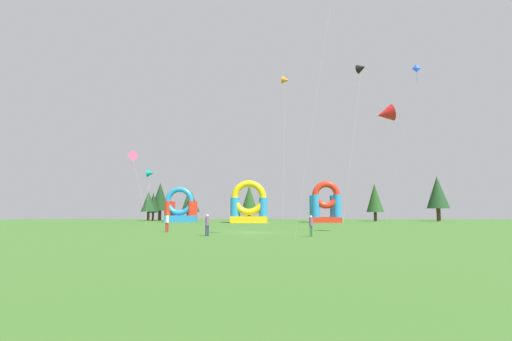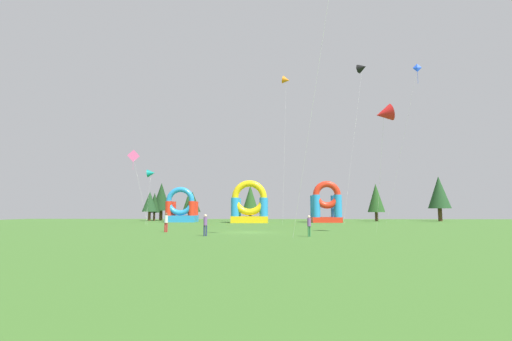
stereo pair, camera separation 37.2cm
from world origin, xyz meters
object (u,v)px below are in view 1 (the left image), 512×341
Objects in this scene: kite_black_delta at (361,68)px; kite_orange_delta at (286,80)px; kite_pink_diamond at (133,157)px; person_far_side at (207,223)px; kite_blue_diamond at (416,71)px; kite_red_delta at (385,114)px; person_midfield at (167,221)px; person_near_camera at (311,224)px; inflatable_orange_dome at (249,208)px; kite_teal_delta at (150,173)px; inflatable_blue_arch at (180,210)px; inflatable_yellow_castle at (325,207)px.

kite_black_delta is 14.32m from kite_orange_delta.
person_far_side is at bearing -57.36° from kite_pink_diamond.
kite_black_delta is 1.13× the size of kite_orange_delta.
kite_pink_diamond is 44.02m from kite_blue_diamond.
person_midfield is at bearing 173.47° from kite_red_delta.
kite_orange_delta is (-7.44, 29.98, 13.81)m from kite_red_delta.
kite_blue_diamond is 43.72m from person_far_side.
inflatable_orange_dome is at bearing 59.89° from person_near_camera.
kite_blue_diamond reaches higher than person_midfield.
kite_orange_delta is at bearing -10.32° from inflatable_orange_dome.
kite_pink_diamond is at bearing -144.43° from inflatable_orange_dome.
kite_teal_delta is at bearing 177.43° from kite_blue_diamond.
kite_black_delta is 41.23m from inflatable_blue_arch.
person_midfield is at bearing -130.52° from kite_black_delta.
inflatable_blue_arch is at bearing 176.64° from kite_black_delta.
kite_blue_diamond is (41.79, 3.42, 13.40)m from kite_pink_diamond.
person_midfield is at bearing -121.63° from inflatable_yellow_castle.
person_far_side reaches higher than person_near_camera.
inflatable_orange_dome is at bearing 169.68° from kite_orange_delta.
kite_pink_diamond is at bearing 122.31° from person_midfield.
person_near_camera is at bearing -45.49° from kite_pink_diamond.
inflatable_blue_arch is (2.53, 9.83, -5.69)m from kite_teal_delta.
kite_teal_delta is (-35.07, -7.92, -19.55)m from kite_black_delta.
kite_orange_delta is at bearing 24.80° from kite_pink_diamond.
kite_orange_delta reaches higher than kite_blue_diamond.
inflatable_blue_arch is at bearing 127.10° from kite_red_delta.
kite_black_delta is 46.81m from person_near_camera.
kite_pink_diamond is at bearing 146.53° from kite_red_delta.
kite_teal_delta is at bearing -166.68° from kite_orange_delta.
inflatable_blue_arch is at bearing 75.57° from kite_teal_delta.
inflatable_blue_arch is at bearing 77.06° from kite_pink_diamond.
kite_orange_delta is at bearing 13.32° from kite_teal_delta.
inflatable_orange_dome is at bearing 35.57° from kite_pink_diamond.
inflatable_orange_dome is (16.02, 11.46, -7.18)m from kite_pink_diamond.
inflatable_blue_arch is (-19.24, 38.18, 1.20)m from person_near_camera.
kite_orange_delta is 38.25m from person_midfield.
kite_orange_delta is (-13.69, -2.86, -3.08)m from kite_black_delta.
kite_orange_delta is 14.62× the size of person_far_side.
inflatable_yellow_castle is (-0.52, 33.70, -7.76)m from kite_red_delta.
kite_teal_delta is at bearing -167.27° from kite_black_delta.
inflatable_orange_dome is 0.99× the size of inflatable_yellow_castle.
kite_teal_delta is at bearing 86.47° from person_near_camera.
kite_orange_delta is 3.51× the size of inflatable_yellow_castle.
kite_blue_diamond is 13.93× the size of person_far_side.
kite_blue_diamond reaches higher than kite_pink_diamond.
kite_teal_delta is at bearing -104.43° from inflatable_blue_arch.
inflatable_yellow_castle reaches higher than inflatable_orange_dome.
kite_blue_diamond is (12.03, 23.09, 12.58)m from kite_red_delta.
kite_pink_diamond is at bearing -100.09° from kite_teal_delta.
kite_black_delta is 1.18× the size of kite_blue_diamond.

